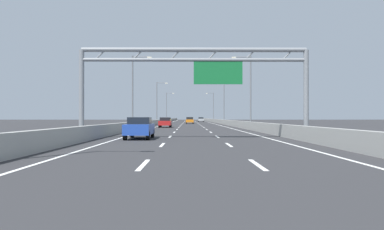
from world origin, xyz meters
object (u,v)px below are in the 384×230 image
at_px(streetlamp_right_far, 223,100).
at_px(yellow_car, 190,120).
at_px(red_car, 165,122).
at_px(streetlamp_left_distant, 167,105).
at_px(streetlamp_right_distant, 213,105).
at_px(sign_gantry, 197,69).
at_px(silver_car, 201,119).
at_px(streetlamp_right_mid, 249,87).
at_px(orange_car, 190,120).
at_px(streetlamp_left_far, 158,100).
at_px(streetlamp_left_mid, 134,87).
at_px(blue_car, 140,128).

height_order(streetlamp_right_far, yellow_car, streetlamp_right_far).
bearing_deg(red_car, streetlamp_left_distant, 92.86).
xyz_separation_m(streetlamp_right_distant, yellow_car, (-7.55, -11.91, -4.66)).
relative_size(sign_gantry, silver_car, 3.65).
relative_size(streetlamp_right_mid, orange_car, 2.08).
bearing_deg(streetlamp_left_far, streetlamp_right_far, 0.00).
bearing_deg(streetlamp_left_distant, streetlamp_right_mid, -79.36).
bearing_deg(yellow_car, streetlamp_left_mid, -96.24).
distance_m(orange_car, red_car, 32.69).
bearing_deg(silver_car, orange_car, -95.91).
xyz_separation_m(silver_car, red_car, (-7.21, -67.05, 0.01)).
bearing_deg(orange_car, streetlamp_right_distant, 79.39).
distance_m(red_car, blue_car, 30.72).
bearing_deg(streetlamp_left_far, streetlamp_left_mid, -90.00).
height_order(streetlamp_right_far, blue_car, streetlamp_right_far).
height_order(sign_gantry, yellow_car, sign_gantry).
height_order(streetlamp_left_mid, silver_car, streetlamp_left_mid).
relative_size(streetlamp_right_mid, streetlamp_right_far, 1.00).
height_order(sign_gantry, red_car, sign_gantry).
height_order(sign_gantry, streetlamp_left_far, streetlamp_left_far).
relative_size(streetlamp_right_far, silver_car, 2.16).
bearing_deg(silver_car, yellow_car, -121.46).
height_order(streetlamp_right_mid, blue_car, streetlamp_right_mid).
relative_size(streetlamp_left_distant, red_car, 2.11).
bearing_deg(streetlamp_right_mid, sign_gantry, -106.56).
height_order(streetlamp_left_far, red_car, streetlamp_left_far).
height_order(streetlamp_left_distant, yellow_car, streetlamp_left_distant).
xyz_separation_m(sign_gantry, streetlamp_right_mid, (7.24, 24.37, 0.56)).
bearing_deg(streetlamp_left_mid, streetlamp_left_far, 90.00).
relative_size(streetlamp_right_distant, orange_car, 2.08).
relative_size(streetlamp_left_far, silver_car, 2.16).
bearing_deg(yellow_car, streetlamp_left_distant, 121.79).
bearing_deg(streetlamp_left_distant, streetlamp_left_mid, -90.00).
bearing_deg(streetlamp_left_mid, blue_car, -81.45).
xyz_separation_m(streetlamp_left_mid, streetlamp_right_mid, (14.93, 0.00, 0.00)).
bearing_deg(orange_car, streetlamp_right_far, 7.69).
bearing_deg(streetlamp_left_mid, silver_car, 81.56).
bearing_deg(streetlamp_right_mid, orange_car, 101.16).
height_order(sign_gantry, blue_car, sign_gantry).
distance_m(streetlamp_left_far, silver_car, 35.55).
xyz_separation_m(streetlamp_right_far, blue_car, (-11.24, -64.24, -4.64)).
xyz_separation_m(sign_gantry, streetlamp_left_mid, (-7.69, 24.37, 0.56)).
xyz_separation_m(streetlamp_left_mid, streetlamp_right_distant, (14.93, 79.45, 0.00)).
relative_size(streetlamp_right_far, streetlamp_right_distant, 1.00).
distance_m(orange_car, blue_car, 63.31).
xyz_separation_m(streetlamp_left_mid, red_car, (3.66, 6.20, -4.65)).
xyz_separation_m(streetlamp_left_distant, yellow_car, (7.38, -11.91, -4.66)).
distance_m(sign_gantry, silver_car, 97.76).
xyz_separation_m(streetlamp_right_mid, streetlamp_left_far, (-14.93, 39.72, 0.00)).
height_order(streetlamp_right_mid, silver_car, streetlamp_right_mid).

